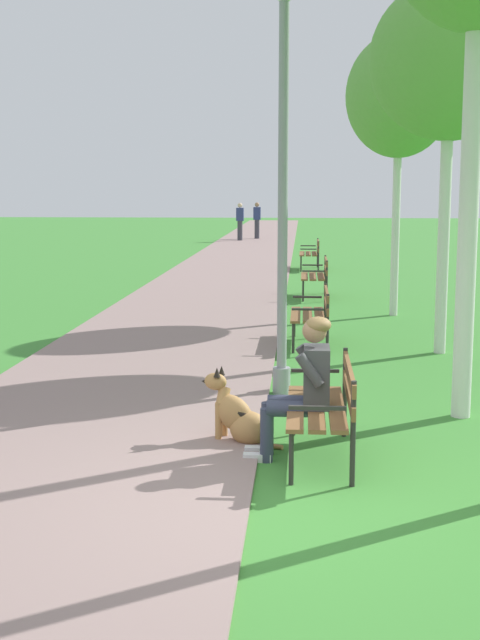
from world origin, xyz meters
TOP-DOWN VIEW (x-y plane):
  - ground_plane at (0.00, 0.00)m, footprint 120.00×120.00m
  - paved_path at (-1.86, 24.00)m, footprint 3.36×60.00m
  - park_bench_near at (0.41, 1.14)m, footprint 0.55×1.50m
  - park_bench_mid at (0.36, 6.62)m, footprint 0.55×1.50m
  - park_bench_far at (0.49, 12.21)m, footprint 0.55×1.50m
  - park_bench_furthest at (0.43, 18.51)m, footprint 0.55×1.50m
  - person_seated_on_near_bench at (0.20, 1.12)m, footprint 0.74×0.49m
  - dog_shepherd at (-0.39, 1.53)m, footprint 0.79×0.45m
  - lamp_post_near at (-0.05, 3.52)m, footprint 0.24×0.24m
  - birch_tree_third at (2.13, 6.11)m, footprint 2.18×1.86m
  - birch_tree_fourth at (1.85, 9.73)m, footprint 1.90×2.07m
  - pedestrian_distant at (-1.89, 32.62)m, footprint 0.32×0.22m
  - pedestrian_further_distant at (-2.55, 31.24)m, footprint 0.32×0.22m

SIDE VIEW (x-z plane):
  - ground_plane at x=0.00m, z-range 0.00..0.00m
  - paved_path at x=-1.86m, z-range 0.00..0.04m
  - dog_shepherd at x=-0.39m, z-range -0.09..0.61m
  - park_bench_near at x=0.41m, z-range 0.09..0.94m
  - park_bench_mid at x=0.36m, z-range 0.09..0.94m
  - park_bench_far at x=0.49m, z-range 0.09..0.94m
  - park_bench_furthest at x=0.43m, z-range 0.09..0.94m
  - person_seated_on_near_bench at x=0.20m, z-range 0.06..1.31m
  - pedestrian_distant at x=-1.89m, z-range 0.02..1.67m
  - pedestrian_further_distant at x=-2.55m, z-range 0.02..1.67m
  - lamp_post_near at x=-0.05m, z-range 0.08..4.68m
  - birch_tree_fourth at x=1.85m, z-range 1.40..6.43m
  - birch_tree_third at x=2.13m, z-range 1.45..6.57m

